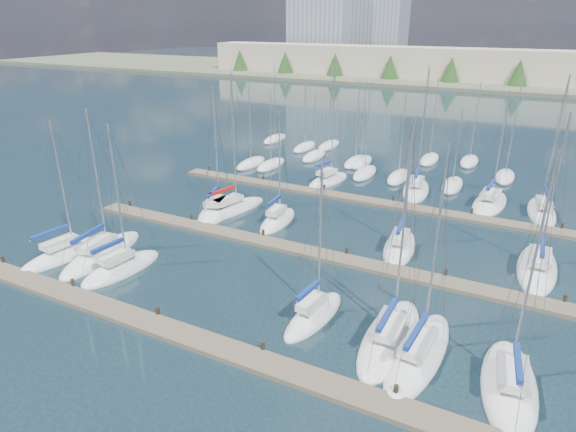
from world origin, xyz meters
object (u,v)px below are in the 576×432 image
at_px(sailboat_d, 314,315).
at_px(sailboat_a, 67,254).
at_px(sailboat_r, 542,212).
at_px(sailboat_g, 509,385).
at_px(sailboat_c, 121,268).
at_px(sailboat_f, 419,354).
at_px(sailboat_o, 328,180).
at_px(sailboat_q, 490,203).
at_px(sailboat_m, 537,268).
at_px(sailboat_p, 416,190).
at_px(sailboat_l, 399,247).
at_px(sailboat_e, 390,337).
at_px(sailboat_b, 102,254).
at_px(sailboat_h, 217,210).
at_px(sailboat_i, 231,209).
at_px(sailboat_j, 278,220).

height_order(sailboat_d, sailboat_a, sailboat_a).
bearing_deg(sailboat_r, sailboat_g, -97.92).
relative_size(sailboat_d, sailboat_c, 0.92).
distance_m(sailboat_f, sailboat_o, 32.57).
bearing_deg(sailboat_o, sailboat_r, 12.31).
height_order(sailboat_f, sailboat_q, sailboat_f).
relative_size(sailboat_m, sailboat_p, 0.90).
xyz_separation_m(sailboat_l, sailboat_e, (2.80, -12.74, 0.00)).
relative_size(sailboat_r, sailboat_g, 1.05).
bearing_deg(sailboat_m, sailboat_e, -119.17).
bearing_deg(sailboat_g, sailboat_l, 118.50).
bearing_deg(sailboat_l, sailboat_p, 91.33).
bearing_deg(sailboat_c, sailboat_b, 167.65).
bearing_deg(sailboat_f, sailboat_g, -0.40).
xyz_separation_m(sailboat_r, sailboat_l, (-10.73, -14.57, -0.01)).
bearing_deg(sailboat_h, sailboat_o, 50.56).
height_order(sailboat_d, sailboat_q, sailboat_q).
height_order(sailboat_r, sailboat_p, sailboat_p).
xyz_separation_m(sailboat_d, sailboat_f, (7.11, -0.79, -0.01)).
bearing_deg(sailboat_r, sailboat_i, -159.95).
height_order(sailboat_r, sailboat_q, sailboat_r).
bearing_deg(sailboat_q, sailboat_h, -143.13).
bearing_deg(sailboat_a, sailboat_e, 9.45).
relative_size(sailboat_e, sailboat_b, 1.12).
bearing_deg(sailboat_e, sailboat_p, 100.31).
relative_size(sailboat_d, sailboat_e, 0.78).
bearing_deg(sailboat_e, sailboat_g, -9.86).
distance_m(sailboat_g, sailboat_q, 29.09).
distance_m(sailboat_o, sailboat_j, 13.68).
xyz_separation_m(sailboat_o, sailboat_a, (-11.96, -27.99, -0.01)).
bearing_deg(sailboat_o, sailboat_m, -17.72).
xyz_separation_m(sailboat_f, sailboat_a, (-29.26, -0.40, 0.00)).
height_order(sailboat_o, sailboat_a, sailboat_o).
bearing_deg(sailboat_q, sailboat_g, -76.63).
bearing_deg(sailboat_q, sailboat_i, -143.42).
bearing_deg(sailboat_d, sailboat_g, 0.59).
distance_m(sailboat_o, sailboat_a, 30.44).
bearing_deg(sailboat_q, sailboat_m, -64.50).
bearing_deg(sailboat_h, sailboat_a, -127.46).
bearing_deg(sailboat_o, sailboat_l, -37.24).
bearing_deg(sailboat_e, sailboat_i, 146.89).
bearing_deg(sailboat_c, sailboat_h, 98.15).
distance_m(sailboat_b, sailboat_p, 34.30).
relative_size(sailboat_g, sailboat_i, 0.94).
height_order(sailboat_e, sailboat_p, sailboat_e).
xyz_separation_m(sailboat_f, sailboat_e, (-1.97, 0.81, 0.00)).
bearing_deg(sailboat_g, sailboat_m, 80.12).
height_order(sailboat_f, sailboat_j, sailboat_f).
xyz_separation_m(sailboat_g, sailboat_m, (0.95, 15.28, -0.01)).
distance_m(sailboat_o, sailboat_m, 26.45).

